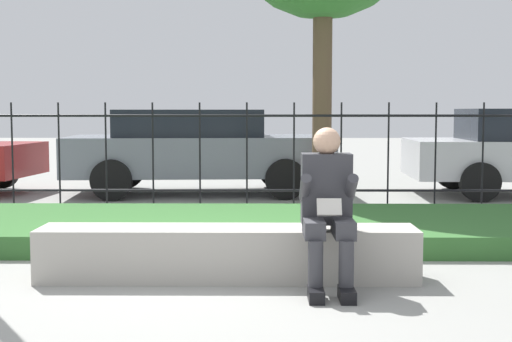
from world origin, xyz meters
name	(u,v)px	position (x,y,z in m)	size (l,w,h in m)	color
ground_plane	(198,279)	(0.00, 0.00, 0.00)	(60.00, 60.00, 0.00)	gray
stone_bench	(228,256)	(0.24, 0.00, 0.19)	(3.00, 0.48, 0.42)	#ADA89E
person_seated_reader	(327,202)	(1.01, -0.27, 0.66)	(0.42, 0.73, 1.22)	black
grass_berm	(214,228)	(0.00, 1.87, 0.11)	(10.72, 2.34, 0.22)	#33662D
iron_fence	(223,155)	(0.00, 3.80, 0.77)	(8.72, 0.03, 1.46)	black
car_parked_center	(198,149)	(-0.54, 5.95, 0.73)	(4.33, 2.17, 1.36)	slate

